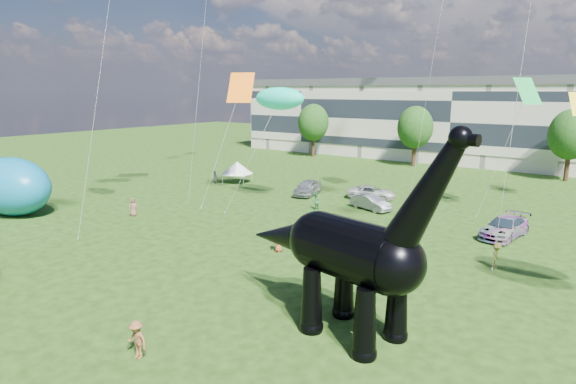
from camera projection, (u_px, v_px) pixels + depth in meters
The scene contains 13 objects.
ground at pixel (221, 325), 23.28m from camera, with size 220.00×220.00×0.00m, color #16330C.
terrace_row at pixel (462, 124), 75.39m from camera, with size 78.00×11.00×12.00m, color beige.
tree_far_left at pixel (313, 120), 81.09m from camera, with size 5.20×5.20×9.44m.
tree_mid_left at pixel (415, 124), 70.59m from camera, with size 5.20×5.20×9.44m.
tree_mid_right at pixel (571, 131), 58.93m from camera, with size 5.20×5.20×9.44m.
dinosaur_sculpture at pixel (346, 252), 22.00m from camera, with size 12.67×4.48×10.32m.
car_silver at pixel (308, 187), 52.02m from camera, with size 1.97×4.91×1.67m, color #BBBBC0.
car_grey at pixel (371, 203), 45.62m from camera, with size 1.49×4.27×1.41m, color slate.
car_white at pixel (371, 193), 50.19m from camera, with size 2.26×4.90×1.36m, color silver.
car_dark at pixel (505, 227), 37.06m from camera, with size 2.26×5.55×1.61m, color #595960.
gazebo_left at pixel (237, 168), 58.79m from camera, with size 4.79×4.79×2.62m.
inflatable_teal at pixel (12, 186), 43.46m from camera, with size 8.42×5.27×5.27m, color #0C6E9B.
visitors at pixel (363, 233), 35.46m from camera, with size 47.84×38.96×1.77m.
Camera 1 is at (15.37, -15.27, 11.15)m, focal length 30.00 mm.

